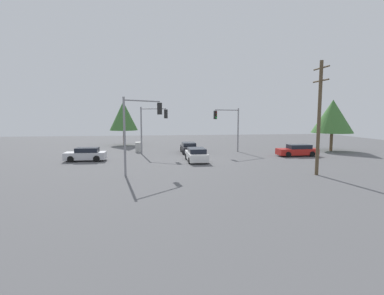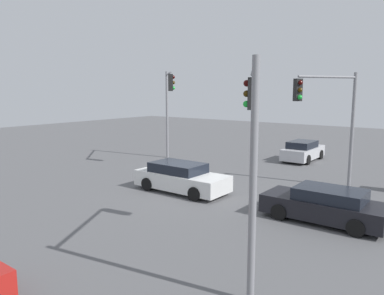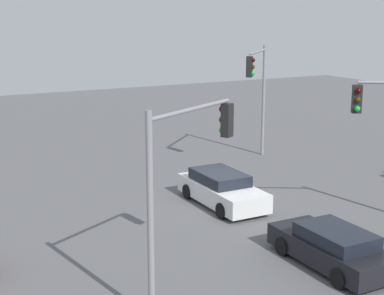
# 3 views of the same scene
# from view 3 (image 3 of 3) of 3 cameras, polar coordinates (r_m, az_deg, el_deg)

# --- Properties ---
(ground_plane) EXTENTS (80.00, 80.00, 0.00)m
(ground_plane) POSITION_cam_3_polar(r_m,az_deg,el_deg) (25.27, 3.04, -5.91)
(ground_plane) COLOR #5B5B5E
(sedan_white) EXTENTS (4.79, 2.05, 1.43)m
(sedan_white) POSITION_cam_3_polar(r_m,az_deg,el_deg) (25.55, 2.90, -4.05)
(sedan_white) COLOR silver
(sedan_white) RESTS_ON ground_plane
(sedan_dark) EXTENTS (4.57, 1.98, 1.34)m
(sedan_dark) POSITION_cam_3_polar(r_m,az_deg,el_deg) (20.11, 13.40, -9.39)
(sedan_dark) COLOR black
(sedan_dark) RESTS_ON ground_plane
(traffic_signal_main) EXTENTS (2.32, 3.83, 5.78)m
(traffic_signal_main) POSITION_cam_3_polar(r_m,az_deg,el_deg) (16.59, -0.60, -1.62)
(traffic_signal_main) COLOR gray
(traffic_signal_main) RESTS_ON ground_plane
(traffic_signal_cross) EXTENTS (3.14, 3.20, 6.36)m
(traffic_signal_cross) POSITION_cam_3_polar(r_m,az_deg,el_deg) (32.46, 6.47, 6.20)
(traffic_signal_cross) COLOR gray
(traffic_signal_cross) RESTS_ON ground_plane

